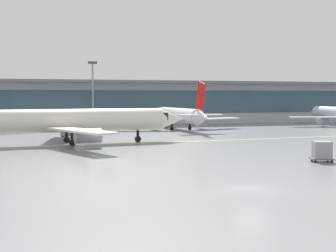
% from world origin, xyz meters
% --- Properties ---
extents(ground_plane, '(400.00, 400.00, 0.00)m').
position_xyz_m(ground_plane, '(0.00, 0.00, 0.00)').
color(ground_plane, gray).
extents(taxiway_centreline_stripe, '(109.68, 9.14, 0.01)m').
position_xyz_m(taxiway_centreline_stripe, '(-7.00, 32.83, 0.00)').
color(taxiway_centreline_stripe, yellow).
rests_on(taxiway_centreline_stripe, ground_plane).
extents(terminal_concourse, '(198.81, 11.00, 9.60)m').
position_xyz_m(terminal_concourse, '(0.00, 78.20, 4.92)').
color(terminal_concourse, '#B2B7BC').
rests_on(terminal_concourse, ground_plane).
extents(gate_airplane_2, '(24.47, 26.34, 8.73)m').
position_xyz_m(gate_airplane_2, '(13.46, 57.59, 2.62)').
color(gate_airplane_2, white).
rests_on(gate_airplane_2, ground_plane).
extents(taxiing_regional_jet, '(29.96, 27.77, 9.92)m').
position_xyz_m(taxiing_regional_jet, '(-7.39, 34.80, 2.97)').
color(taxiing_regional_jet, silver).
rests_on(taxiing_regional_jet, ground_plane).
extents(cargo_dolly_lead, '(2.51, 2.20, 1.94)m').
position_xyz_m(cargo_dolly_lead, '(12.56, 10.67, 1.05)').
color(cargo_dolly_lead, '#595B60').
rests_on(cargo_dolly_lead, ground_plane).
extents(apron_light_mast_1, '(1.80, 0.36, 13.13)m').
position_xyz_m(apron_light_mast_1, '(-0.80, 69.24, 7.24)').
color(apron_light_mast_1, gray).
rests_on(apron_light_mast_1, ground_plane).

